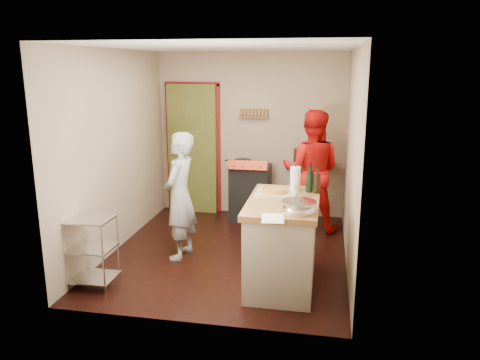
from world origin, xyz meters
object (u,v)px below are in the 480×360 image
wire_shelving (92,249)px  person_stripe (180,196)px  person_red (311,171)px  island (283,240)px  stove (250,191)px

wire_shelving → person_stripe: 1.25m
wire_shelving → person_red: 3.29m
island → person_red: person_red is taller
stove → person_stripe: size_ratio=0.63×
island → person_stripe: person_stripe is taller
stove → island: island is taller
person_stripe → person_red: size_ratio=0.90×
island → person_stripe: size_ratio=0.90×
stove → person_stripe: bearing=-110.4°
person_stripe → island: bearing=74.9°
person_red → stove: bearing=-13.3°
stove → person_stripe: (-0.62, -1.66, 0.35)m
wire_shelving → person_stripe: bearing=53.6°
stove → person_stripe: person_stripe is taller
stove → wire_shelving: stove is taller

